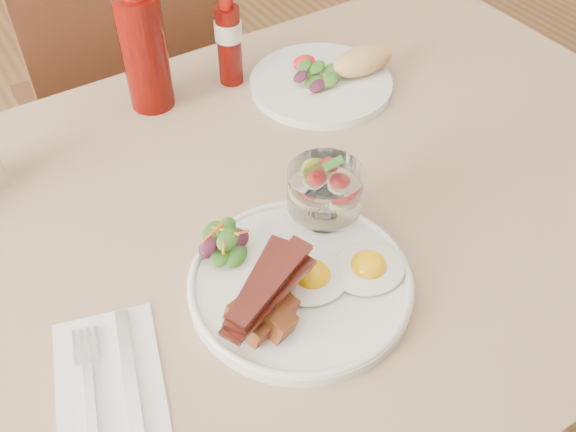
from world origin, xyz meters
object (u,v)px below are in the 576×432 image
(main_plate, at_px, (300,284))
(ketchup_bottle, at_px, (144,50))
(hot_sauce_bottle, at_px, (229,41))
(second_plate, at_px, (331,77))
(chair_far, at_px, (132,104))
(table, at_px, (287,246))
(fruit_cup, at_px, (325,189))

(main_plate, xyz_separation_m, ketchup_bottle, (0.01, 0.46, 0.09))
(ketchup_bottle, height_order, hot_sauce_bottle, ketchup_bottle)
(second_plate, bearing_deg, hot_sauce_bottle, 143.40)
(main_plate, relative_size, hot_sauce_bottle, 1.73)
(second_plate, xyz_separation_m, hot_sauce_bottle, (-0.14, 0.10, 0.06))
(chair_far, bearing_deg, table, -90.00)
(chair_far, height_order, second_plate, chair_far)
(table, relative_size, main_plate, 4.75)
(chair_far, relative_size, fruit_cup, 9.31)
(main_plate, xyz_separation_m, hot_sauce_bottle, (0.15, 0.45, 0.07))
(second_plate, height_order, hot_sauce_bottle, hot_sauce_bottle)
(main_plate, height_order, ketchup_bottle, ketchup_bottle)
(fruit_cup, xyz_separation_m, hot_sauce_bottle, (0.07, 0.38, 0.01))
(second_plate, bearing_deg, main_plate, -129.83)
(main_plate, bearing_deg, table, 63.90)
(hot_sauce_bottle, bearing_deg, main_plate, -108.43)
(chair_far, xyz_separation_m, ketchup_bottle, (-0.06, -0.34, 0.33))
(second_plate, relative_size, hot_sauce_bottle, 1.64)
(chair_far, height_order, fruit_cup, chair_far)
(main_plate, distance_m, ketchup_bottle, 0.47)
(chair_far, xyz_separation_m, second_plate, (0.22, -0.45, 0.24))
(main_plate, bearing_deg, hot_sauce_bottle, 71.57)
(chair_far, distance_m, hot_sauce_bottle, 0.47)
(table, height_order, main_plate, main_plate)
(main_plate, height_order, hot_sauce_bottle, hot_sauce_bottle)
(table, height_order, second_plate, second_plate)
(table, bearing_deg, hot_sauce_bottle, 75.09)
(table, bearing_deg, second_plate, 43.52)
(table, relative_size, ketchup_bottle, 6.20)
(main_plate, distance_m, fruit_cup, 0.13)
(chair_far, distance_m, main_plate, 0.83)
(fruit_cup, relative_size, hot_sauce_bottle, 0.62)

